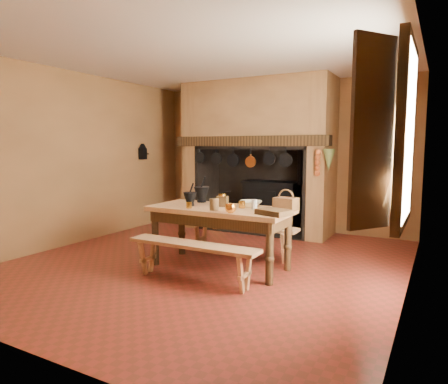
% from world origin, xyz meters
% --- Properties ---
extents(floor, '(5.50, 5.50, 0.00)m').
position_xyz_m(floor, '(0.00, 0.00, 0.00)').
color(floor, maroon).
rests_on(floor, ground).
extents(ceiling, '(5.50, 5.50, 0.00)m').
position_xyz_m(ceiling, '(0.00, 0.00, 2.80)').
color(ceiling, silver).
rests_on(ceiling, back_wall).
extents(back_wall, '(5.00, 0.02, 2.80)m').
position_xyz_m(back_wall, '(0.00, 2.75, 1.40)').
color(back_wall, '#996B3D').
rests_on(back_wall, floor).
extents(wall_left, '(0.02, 5.50, 2.80)m').
position_xyz_m(wall_left, '(-2.50, 0.00, 1.40)').
color(wall_left, '#996B3D').
rests_on(wall_left, floor).
extents(wall_right, '(0.02, 5.50, 2.80)m').
position_xyz_m(wall_right, '(2.50, 0.00, 1.40)').
color(wall_right, '#996B3D').
rests_on(wall_right, floor).
extents(wall_front, '(5.00, 0.02, 2.80)m').
position_xyz_m(wall_front, '(0.00, -2.75, 1.40)').
color(wall_front, '#996B3D').
rests_on(wall_front, floor).
extents(chimney_breast, '(2.95, 0.96, 2.80)m').
position_xyz_m(chimney_breast, '(-0.30, 2.31, 1.81)').
color(chimney_breast, '#996B3D').
rests_on(chimney_breast, floor).
extents(iron_range, '(1.12, 0.55, 1.60)m').
position_xyz_m(iron_range, '(-0.04, 2.45, 0.48)').
color(iron_range, black).
rests_on(iron_range, floor).
extents(hearth_pans, '(0.51, 0.62, 0.20)m').
position_xyz_m(hearth_pans, '(-1.05, 2.22, 0.09)').
color(hearth_pans, gold).
rests_on(hearth_pans, floor).
extents(hanging_pans, '(1.92, 0.29, 0.27)m').
position_xyz_m(hanging_pans, '(-0.34, 1.81, 1.36)').
color(hanging_pans, black).
rests_on(hanging_pans, chimney_breast).
extents(onion_string, '(0.12, 0.10, 0.46)m').
position_xyz_m(onion_string, '(1.00, 1.79, 1.33)').
color(onion_string, '#AE4B20').
rests_on(onion_string, chimney_breast).
extents(herb_bunch, '(0.20, 0.20, 0.35)m').
position_xyz_m(herb_bunch, '(1.18, 1.79, 1.38)').
color(herb_bunch, '#55632F').
rests_on(herb_bunch, chimney_breast).
extents(window, '(0.39, 1.75, 1.76)m').
position_xyz_m(window, '(2.35, -0.40, 1.70)').
color(window, white).
rests_on(window, wall_right).
extents(wall_coffee_mill, '(0.23, 0.16, 0.31)m').
position_xyz_m(wall_coffee_mill, '(-2.42, 1.55, 1.52)').
color(wall_coffee_mill, black).
rests_on(wall_coffee_mill, wall_left).
extents(work_table, '(1.86, 0.83, 0.81)m').
position_xyz_m(work_table, '(0.26, -0.11, 0.68)').
color(work_table, tan).
rests_on(work_table, floor).
extents(bench_front, '(1.66, 0.29, 0.47)m').
position_xyz_m(bench_front, '(0.26, -0.77, 0.35)').
color(bench_front, tan).
rests_on(bench_front, floor).
extents(bench_back, '(1.69, 0.30, 0.47)m').
position_xyz_m(bench_back, '(0.26, 0.51, 0.36)').
color(bench_back, tan).
rests_on(bench_back, floor).
extents(mortar_large, '(0.22, 0.22, 0.37)m').
position_xyz_m(mortar_large, '(-0.20, 0.17, 0.93)').
color(mortar_large, black).
rests_on(mortar_large, work_table).
extents(mortar_small, '(0.18, 0.18, 0.31)m').
position_xyz_m(mortar_small, '(-0.15, -0.20, 0.91)').
color(mortar_small, black).
rests_on(mortar_small, work_table).
extents(coffee_grinder, '(0.19, 0.16, 0.21)m').
position_xyz_m(coffee_grinder, '(0.25, -0.03, 0.89)').
color(coffee_grinder, '#342210').
rests_on(coffee_grinder, work_table).
extents(brass_mug_a, '(0.09, 0.09, 0.08)m').
position_xyz_m(brass_mug_a, '(-0.04, -0.38, 0.85)').
color(brass_mug_a, gold).
rests_on(brass_mug_a, work_table).
extents(brass_mug_b, '(0.10, 0.10, 0.09)m').
position_xyz_m(brass_mug_b, '(0.54, -0.04, 0.85)').
color(brass_mug_b, gold).
rests_on(brass_mug_b, work_table).
extents(mixing_bowl, '(0.39, 0.39, 0.07)m').
position_xyz_m(mixing_bowl, '(0.58, 0.14, 0.84)').
color(mixing_bowl, beige).
rests_on(mixing_bowl, work_table).
extents(stoneware_crock, '(0.13, 0.13, 0.14)m').
position_xyz_m(stoneware_crock, '(0.32, -0.37, 0.88)').
color(stoneware_crock, '#50341D').
rests_on(stoneware_crock, work_table).
extents(glass_jar, '(0.08, 0.08, 0.13)m').
position_xyz_m(glass_jar, '(0.74, -0.09, 0.87)').
color(glass_jar, beige).
rests_on(glass_jar, work_table).
extents(wicker_basket, '(0.30, 0.23, 0.26)m').
position_xyz_m(wicker_basket, '(1.09, 0.08, 0.89)').
color(wicker_basket, '#4E2B17').
rests_on(wicker_basket, work_table).
extents(wooden_tray, '(0.43, 0.37, 0.06)m').
position_xyz_m(wooden_tray, '(1.09, -0.32, 0.84)').
color(wooden_tray, '#342210').
rests_on(wooden_tray, work_table).
extents(brass_cup, '(0.14, 0.14, 0.11)m').
position_xyz_m(brass_cup, '(0.59, -0.45, 0.86)').
color(brass_cup, gold).
rests_on(brass_cup, work_table).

